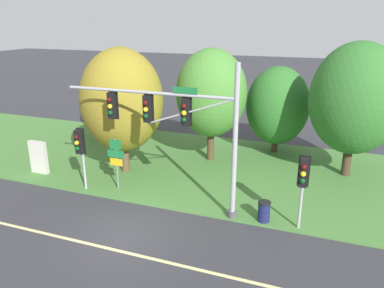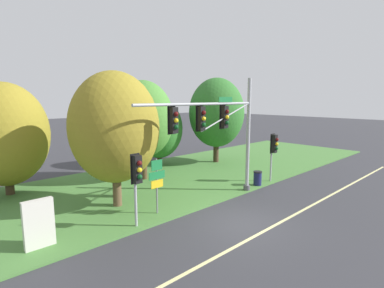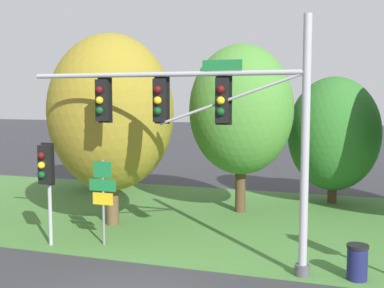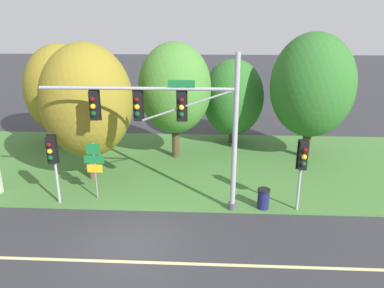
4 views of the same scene
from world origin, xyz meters
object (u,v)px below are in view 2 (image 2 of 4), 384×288
object	(u,v)px
trash_bin	(258,178)
pedestrian_signal_near_kerb	(137,174)
route_sign_post	(157,179)
tree_behind_signpost	(143,119)
tree_tall_centre	(216,113)
tree_left_of_mast	(115,128)
tree_mid_verge	(159,128)
pedestrian_signal_further_along	(274,147)
info_kiosk	(39,224)
tree_nearest_road	(5,135)
traffic_signal_mast	(220,125)

from	to	relation	value
trash_bin	pedestrian_signal_near_kerb	bearing A→B (deg)	-179.34
route_sign_post	tree_behind_signpost	xyz separation A→B (m)	(3.20, 5.80, 2.46)
tree_tall_centre	trash_bin	xyz separation A→B (m)	(-3.44, -6.77, -3.91)
route_sign_post	tree_left_of_mast	bearing A→B (deg)	110.82
tree_mid_verge	trash_bin	distance (m)	9.77
tree_behind_signpost	tree_tall_centre	world-z (taller)	tree_tall_centre
pedestrian_signal_further_along	info_kiosk	xyz separation A→B (m)	(-14.56, 1.14, -1.47)
pedestrian_signal_further_along	trash_bin	bearing A→B (deg)	172.16
pedestrian_signal_near_kerb	tree_nearest_road	bearing A→B (deg)	108.04
tree_behind_signpost	tree_mid_verge	distance (m)	4.75
tree_behind_signpost	tree_nearest_road	bearing A→B (deg)	161.38
pedestrian_signal_near_kerb	tree_left_of_mast	world-z (taller)	tree_left_of_mast
pedestrian_signal_further_along	tree_mid_verge	xyz separation A→B (m)	(-2.45, 9.56, 0.71)
pedestrian_signal_further_along	route_sign_post	world-z (taller)	pedestrian_signal_further_along
tree_behind_signpost	route_sign_post	bearing A→B (deg)	-118.87
pedestrian_signal_further_along	tree_behind_signpost	size ratio (longest dim) A/B	0.48
pedestrian_signal_near_kerb	info_kiosk	size ratio (longest dim) A/B	1.74
tree_nearest_road	tree_behind_signpost	distance (m)	8.23
route_sign_post	tree_tall_centre	distance (m)	13.01
traffic_signal_mast	tree_behind_signpost	distance (m)	6.59
route_sign_post	tree_tall_centre	world-z (taller)	tree_tall_centre
route_sign_post	tree_left_of_mast	xyz separation A→B (m)	(-0.89, 2.34, 2.41)
tree_left_of_mast	tree_mid_verge	world-z (taller)	tree_left_of_mast
route_sign_post	trash_bin	world-z (taller)	route_sign_post
tree_left_of_mast	pedestrian_signal_near_kerb	bearing A→B (deg)	-103.04
pedestrian_signal_near_kerb	tree_mid_verge	bearing A→B (deg)	48.53
tree_nearest_road	tree_left_of_mast	size ratio (longest dim) A/B	0.94
route_sign_post	tree_behind_signpost	bearing A→B (deg)	61.13
tree_mid_verge	tree_tall_centre	bearing A→B (deg)	-30.46
pedestrian_signal_further_along	tree_tall_centre	distance (m)	7.50
pedestrian_signal_near_kerb	tree_tall_centre	size ratio (longest dim) A/B	0.45
tree_nearest_road	tree_tall_centre	size ratio (longest dim) A/B	0.89
pedestrian_signal_further_along	trash_bin	size ratio (longest dim) A/B	3.54
pedestrian_signal_further_along	pedestrian_signal_near_kerb	bearing A→B (deg)	179.48
traffic_signal_mast	tree_tall_centre	xyz separation A→B (m)	(7.39, 6.92, 0.19)
pedestrian_signal_further_along	info_kiosk	bearing A→B (deg)	175.51
pedestrian_signal_near_kerb	tree_left_of_mast	xyz separation A→B (m)	(0.71, 3.06, 1.75)
tree_left_of_mast	tree_tall_centre	distance (m)	12.63
tree_nearest_road	route_sign_post	bearing A→B (deg)	-61.47
tree_tall_centre	pedestrian_signal_near_kerb	bearing A→B (deg)	-151.67
tree_tall_centre	tree_left_of_mast	bearing A→B (deg)	-162.43
tree_left_of_mast	tree_behind_signpost	distance (m)	5.36
traffic_signal_mast	trash_bin	xyz separation A→B (m)	(3.95, 0.15, -3.72)
tree_nearest_road	tree_mid_verge	xyz separation A→B (m)	(11.34, 0.31, -0.46)
tree_nearest_road	trash_bin	xyz separation A→B (m)	(12.29, -9.04, -3.11)
pedestrian_signal_near_kerb	route_sign_post	bearing A→B (deg)	24.39
traffic_signal_mast	tree_mid_verge	world-z (taller)	traffic_signal_mast
traffic_signal_mast	tree_nearest_road	bearing A→B (deg)	132.22
tree_behind_signpost	tree_tall_centre	bearing A→B (deg)	2.52
route_sign_post	tree_behind_signpost	size ratio (longest dim) A/B	0.40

